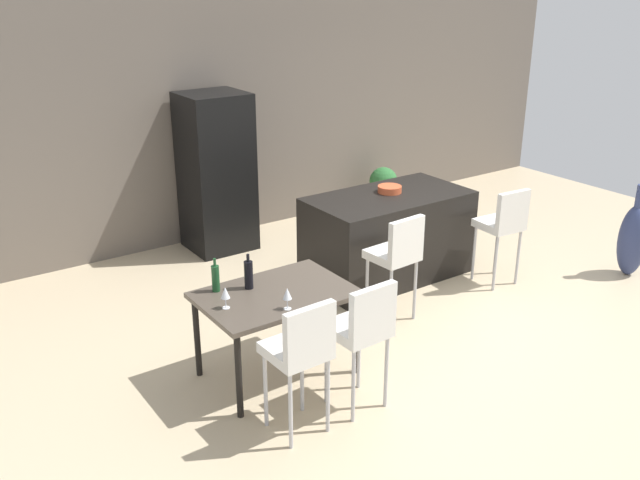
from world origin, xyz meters
name	(u,v)px	position (x,y,z in m)	size (l,w,h in m)	color
ground_plane	(417,306)	(0.00, 0.00, 0.00)	(10.00, 10.00, 0.00)	#C6B28E
back_wall	(260,113)	(0.00, 2.99, 1.45)	(10.00, 0.12, 2.90)	#665B51
kitchen_island	(387,236)	(0.23, 0.75, 0.46)	(1.72, 0.91, 0.92)	black
bar_chair_left	(397,252)	(-0.37, -0.09, 0.70)	(0.43, 0.43, 1.05)	silver
bar_chair_middle	(504,222)	(1.07, -0.09, 0.70)	(0.43, 0.43, 1.05)	silver
dining_table	(276,301)	(-1.78, -0.26, 0.66)	(1.20, 0.82, 0.74)	#4C4238
dining_chair_near	(301,348)	(-2.04, -1.03, 0.70)	(0.41, 0.41, 1.05)	silver
dining_chair_far	(363,326)	(-1.51, -1.03, 0.70)	(0.41, 0.41, 1.05)	silver
wine_bottle_near	(216,278)	(-2.15, 0.04, 0.85)	(0.06, 0.06, 0.28)	#194723
wine_bottle_right	(249,274)	(-1.91, -0.07, 0.86)	(0.07, 0.07, 0.29)	black
wine_glass_left	(287,294)	(-1.85, -0.55, 0.86)	(0.07, 0.07, 0.17)	silver
wine_glass_middle	(225,293)	(-2.22, -0.27, 0.86)	(0.07, 0.07, 0.17)	silver
refrigerator	(216,173)	(-0.86, 2.55, 0.92)	(0.72, 0.68, 1.84)	black
fruit_bowl	(390,189)	(0.30, 0.82, 0.96)	(0.25, 0.25, 0.07)	#C6512D
floor_vase	(633,239)	(2.42, -0.73, 0.41)	(0.30, 0.30, 1.02)	navy
potted_plant	(383,185)	(1.66, 2.54, 0.34)	(0.39, 0.39, 0.59)	#996B4C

